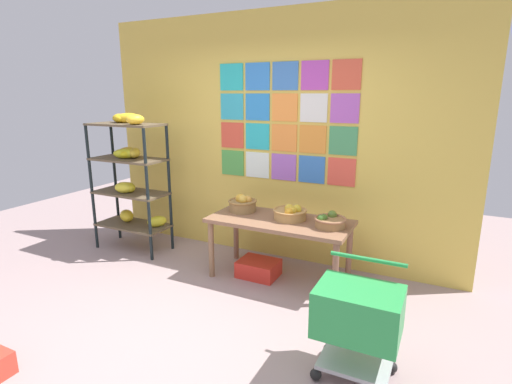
{
  "coord_description": "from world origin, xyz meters",
  "views": [
    {
      "loc": [
        1.85,
        -2.32,
        1.9
      ],
      "look_at": [
        0.11,
        1.2,
        0.93
      ],
      "focal_mm": 27.83,
      "sensor_mm": 36.0,
      "label": 1
    }
  ],
  "objects": [
    {
      "name": "fruit_basket_back_right",
      "position": [
        0.45,
        1.31,
        0.73
      ],
      "size": [
        0.35,
        0.35,
        0.16
      ],
      "color": "#B1864B",
      "rests_on": "display_table"
    },
    {
      "name": "display_table",
      "position": [
        0.35,
        1.26,
        0.57
      ],
      "size": [
        1.46,
        0.66,
        0.66
      ],
      "color": "#855D43",
      "rests_on": "ground"
    },
    {
      "name": "fruit_basket_left",
      "position": [
        -0.13,
        1.36,
        0.74
      ],
      "size": [
        0.32,
        0.32,
        0.2
      ],
      "color": "olive",
      "rests_on": "display_table"
    },
    {
      "name": "fruit_basket_centre",
      "position": [
        0.87,
        1.26,
        0.71
      ],
      "size": [
        0.31,
        0.31,
        0.14
      ],
      "color": "olive",
      "rests_on": "display_table"
    },
    {
      "name": "banana_shelf_unit",
      "position": [
        -1.63,
        1.25,
        1.01
      ],
      "size": [
        0.93,
        0.47,
        1.69
      ],
      "color": "black",
      "rests_on": "ground"
    },
    {
      "name": "ground",
      "position": [
        0.0,
        0.0,
        0.0
      ],
      "size": [
        9.64,
        9.64,
        0.0
      ],
      "primitive_type": "plane",
      "color": "gray"
    },
    {
      "name": "shopping_cart",
      "position": [
        1.41,
        0.11,
        0.47
      ],
      "size": [
        0.56,
        0.45,
        0.8
      ],
      "rotation": [
        0.0,
        0.0,
        0.01
      ],
      "color": "black",
      "rests_on": "ground"
    },
    {
      "name": "produce_crate_under_table",
      "position": [
        0.13,
        1.22,
        0.09
      ],
      "size": [
        0.42,
        0.33,
        0.17
      ],
      "primitive_type": "cube",
      "color": "red",
      "rests_on": "ground"
    },
    {
      "name": "back_wall_with_art",
      "position": [
        0.0,
        1.85,
        1.41
      ],
      "size": [
        4.37,
        0.07,
        2.8
      ],
      "color": "gold",
      "rests_on": "ground"
    }
  ]
}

